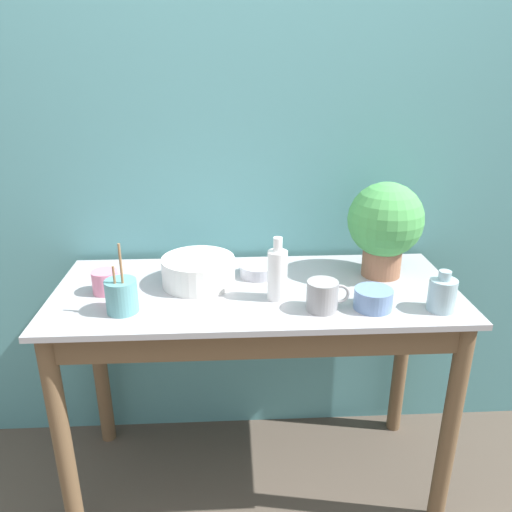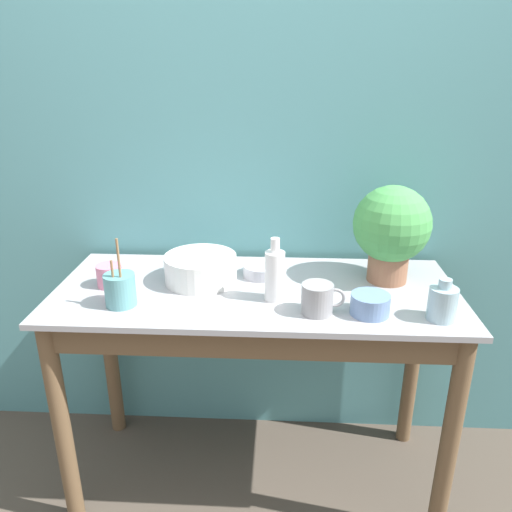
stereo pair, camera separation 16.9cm
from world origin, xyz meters
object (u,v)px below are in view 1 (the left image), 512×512
bottle_short (442,294)px  mug_grey (323,296)px  bowl_small_blue (373,299)px  potted_plant (385,224)px  bowl_wash_large (198,271)px  bowl_small_steel (259,270)px  utensil_cup (122,296)px  bottle_tall (277,274)px  mug_pink (106,282)px

bottle_short → mug_grey: 0.37m
bowl_small_blue → mug_grey: bearing=-179.5°
potted_plant → bowl_wash_large: 0.68m
bowl_small_steel → bowl_wash_large: bearing=-164.2°
mug_grey → utensil_cup: (-0.63, 0.02, 0.01)m
utensil_cup → bowl_small_blue: bearing=-1.4°
bowl_small_blue → potted_plant: bearing=68.9°
bottle_short → bottle_tall: bearing=167.9°
bowl_wash_large → utensil_cup: utensil_cup is taller
bowl_wash_large → mug_pink: size_ratio=2.15×
bowl_small_steel → mug_grey: bearing=-56.8°
bottle_tall → mug_grey: bearing=-32.8°
bottle_tall → mug_grey: bottle_tall is taller
mug_pink → utensil_cup: utensil_cup is taller
mug_grey → bowl_small_steel: 0.34m
mug_grey → potted_plant: bearing=45.2°
bowl_small_blue → bottle_short: bearing=-6.2°
mug_grey → bowl_small_blue: 0.16m
bowl_wash_large → bottle_tall: 0.30m
bottle_tall → mug_pink: size_ratio=1.79×
bowl_wash_large → utensil_cup: 0.30m
potted_plant → bottle_short: (0.11, -0.29, -0.14)m
bottle_short → mug_pink: 1.10m
bottle_short → bowl_small_blue: bottle_short is taller
mug_pink → bottle_tall: bearing=-7.7°
potted_plant → bottle_tall: size_ratio=1.61×
bowl_wash_large → mug_grey: (0.40, -0.22, 0.00)m
utensil_cup → bottle_tall: bearing=7.8°
mug_pink → bowl_small_steel: 0.54m
bowl_small_blue → utensil_cup: 0.79m
bowl_small_steel → bowl_small_blue: bearing=-39.1°
bowl_small_steel → bowl_small_blue: (0.35, -0.28, 0.01)m
bowl_small_steel → utensil_cup: bearing=-149.4°
bowl_wash_large → bowl_small_steel: size_ratio=1.82×
bottle_tall → utensil_cup: (-0.49, -0.07, -0.03)m
bowl_small_steel → utensil_cup: 0.52m
bottle_short → bowl_small_steel: bearing=151.3°
mug_pink → utensil_cup: size_ratio=0.51×
bowl_wash_large → mug_grey: 0.46m
potted_plant → bowl_small_steel: size_ratio=2.45×
bottle_short → utensil_cup: size_ratio=0.57×
bottle_short → bowl_small_blue: 0.21m
bottle_short → bowl_small_steel: (-0.56, 0.30, -0.03)m
potted_plant → bowl_wash_large: (-0.67, -0.04, -0.15)m
bottle_tall → utensil_cup: utensil_cup is taller
bowl_wash_large → mug_grey: size_ratio=1.88×
mug_grey → bowl_wash_large: bearing=151.1°
mug_pink → bowl_small_steel: (0.53, 0.12, -0.02)m
bottle_tall → utensil_cup: bearing=-172.2°
mug_pink → bowl_small_blue: bearing=-10.6°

